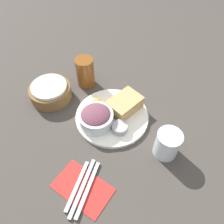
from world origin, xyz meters
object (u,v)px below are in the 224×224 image
spoon (77,185)px  knife (82,187)px  sandwich (125,104)px  salad_bowl (96,117)px  dressing_cup (120,128)px  plate (112,116)px  fork (88,189)px  water_glass (167,144)px  bread_basket (50,92)px  drink_glass (85,72)px

spoon → knife: bearing=90.0°
knife → spoon: size_ratio=1.17×
knife → sandwich: bearing=173.8°
salad_bowl → dressing_cup: 0.10m
plate → sandwich: size_ratio=1.99×
dressing_cup → fork: 0.24m
fork → water_glass: size_ratio=1.78×
plate → bread_basket: bearing=101.5°
plate → sandwich: 0.07m
drink_glass → knife: (-0.38, -0.29, -0.06)m
dressing_cup → spoon: size_ratio=0.35×
sandwich → bread_basket: 0.32m
drink_glass → water_glass: bearing=-104.5°
water_glass → knife: bearing=149.4°
bread_basket → knife: bread_basket is taller
salad_bowl → plate: bearing=-24.7°
drink_glass → fork: 0.48m
sandwich → drink_glass: drink_glass is taller
sandwich → spoon: (-0.34, -0.04, -0.04)m
plate → drink_glass: 0.23m
sandwich → water_glass: (-0.08, -0.22, 0.01)m
salad_bowl → spoon: salad_bowl is taller
plate → salad_bowl: salad_bowl is taller
spoon → bread_basket: bearing=-140.8°
sandwich → salad_bowl: size_ratio=1.10×
drink_glass → fork: bearing=-140.8°
salad_bowl → water_glass: 0.27m
drink_glass → spoon: bearing=-144.8°
plate → knife: 0.29m
sandwich → fork: sandwich is taller
plate → fork: plate is taller
water_glass → plate: bearing=85.2°
spoon → water_glass: size_ratio=1.60×
bread_basket → sandwich: bearing=-69.5°
salad_bowl → knife: salad_bowl is taller
dressing_cup → drink_glass: drink_glass is taller
sandwich → knife: size_ratio=0.73×
bread_basket → knife: (-0.23, -0.36, -0.03)m
plate → sandwich: (0.06, -0.02, 0.03)m
dressing_cup → spoon: 0.25m
sandwich → water_glass: water_glass is taller
drink_glass → bread_basket: size_ratio=0.78×
salad_bowl → drink_glass: (0.16, 0.18, 0.02)m
fork → drink_glass: bearing=-157.0°
bread_basket → knife: size_ratio=0.86×
bread_basket → spoon: size_ratio=1.01×
plate → fork: size_ratio=1.52×
dressing_cup → knife: dressing_cup is taller
drink_glass → knife: drink_glass is taller
plate → knife: size_ratio=1.45×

